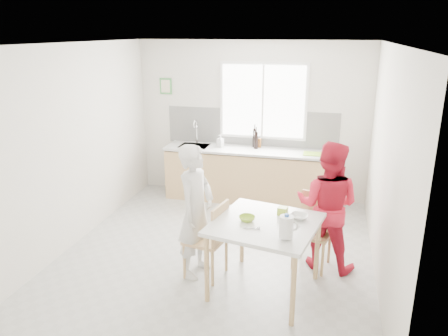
# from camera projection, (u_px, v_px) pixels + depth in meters

# --- Properties ---
(ground) EXTENTS (4.50, 4.50, 0.00)m
(ground) POSITION_uv_depth(u_px,v_px,m) (218.00, 251.00, 5.88)
(ground) COLOR #B7B7B2
(ground) RESTS_ON ground
(room_shell) EXTENTS (4.50, 4.50, 4.50)m
(room_shell) POSITION_uv_depth(u_px,v_px,m) (218.00, 132.00, 5.38)
(room_shell) COLOR silver
(room_shell) RESTS_ON ground
(window) EXTENTS (1.50, 0.06, 1.30)m
(window) POSITION_uv_depth(u_px,v_px,m) (263.00, 101.00, 7.38)
(window) COLOR white
(window) RESTS_ON room_shell
(backsplash) EXTENTS (3.00, 0.02, 0.65)m
(backsplash) POSITION_uv_depth(u_px,v_px,m) (251.00, 128.00, 7.58)
(backsplash) COLOR white
(backsplash) RESTS_ON room_shell
(picture_frame) EXTENTS (0.22, 0.03, 0.28)m
(picture_frame) POSITION_uv_depth(u_px,v_px,m) (166.00, 86.00, 7.73)
(picture_frame) COLOR #449647
(picture_frame) RESTS_ON room_shell
(kitchen_counter) EXTENTS (2.84, 0.64, 1.37)m
(kitchen_counter) POSITION_uv_depth(u_px,v_px,m) (247.00, 177.00, 7.56)
(kitchen_counter) COLOR tan
(kitchen_counter) RESTS_ON ground
(dining_table) EXTENTS (1.29, 1.29, 0.84)m
(dining_table) POSITION_uv_depth(u_px,v_px,m) (265.00, 230.00, 4.80)
(dining_table) COLOR white
(dining_table) RESTS_ON ground
(chair_left) EXTENTS (0.51, 0.51, 0.95)m
(chair_left) POSITION_uv_depth(u_px,v_px,m) (211.00, 237.00, 5.14)
(chair_left) COLOR tan
(chair_left) RESTS_ON ground
(chair_far) EXTENTS (0.51, 0.51, 0.93)m
(chair_far) POSITION_uv_depth(u_px,v_px,m) (314.00, 227.00, 5.43)
(chair_far) COLOR tan
(chair_far) RESTS_ON ground
(person_white) EXTENTS (0.50, 0.66, 1.62)m
(person_white) POSITION_uv_depth(u_px,v_px,m) (196.00, 211.00, 5.14)
(person_white) COLOR white
(person_white) RESTS_ON ground
(person_red) EXTENTS (0.89, 0.75, 1.62)m
(person_red) POSITION_uv_depth(u_px,v_px,m) (327.00, 206.00, 5.30)
(person_red) COLOR red
(person_red) RESTS_ON ground
(bowl_green) EXTENTS (0.21, 0.21, 0.06)m
(bowl_green) POSITION_uv_depth(u_px,v_px,m) (247.00, 218.00, 4.80)
(bowl_green) COLOR #9CC72E
(bowl_green) RESTS_ON dining_table
(bowl_white) EXTENTS (0.23, 0.23, 0.05)m
(bowl_white) POSITION_uv_depth(u_px,v_px,m) (299.00, 217.00, 4.85)
(bowl_white) COLOR white
(bowl_white) RESTS_ON dining_table
(milk_jug) EXTENTS (0.20, 0.14, 0.25)m
(milk_jug) POSITION_uv_depth(u_px,v_px,m) (287.00, 226.00, 4.36)
(milk_jug) COLOR white
(milk_jug) RESTS_ON dining_table
(green_box) EXTENTS (0.12, 0.12, 0.09)m
(green_box) POSITION_uv_depth(u_px,v_px,m) (283.00, 211.00, 4.96)
(green_box) COLOR #A6C82E
(green_box) RESTS_ON dining_table
(spoon) EXTENTS (0.16, 0.04, 0.01)m
(spoon) POSITION_uv_depth(u_px,v_px,m) (251.00, 228.00, 4.61)
(spoon) COLOR #A5A5AA
(spoon) RESTS_ON dining_table
(cutting_board) EXTENTS (0.35, 0.25, 0.01)m
(cutting_board) POSITION_uv_depth(u_px,v_px,m) (314.00, 154.00, 7.09)
(cutting_board) COLOR #97D130
(cutting_board) RESTS_ON kitchen_counter
(wine_bottle_a) EXTENTS (0.07, 0.07, 0.32)m
(wine_bottle_a) POSITION_uv_depth(u_px,v_px,m) (255.00, 138.00, 7.50)
(wine_bottle_a) COLOR black
(wine_bottle_a) RESTS_ON kitchen_counter
(wine_bottle_b) EXTENTS (0.07, 0.07, 0.30)m
(wine_bottle_b) POSITION_uv_depth(u_px,v_px,m) (256.00, 140.00, 7.40)
(wine_bottle_b) COLOR black
(wine_bottle_b) RESTS_ON kitchen_counter
(jar_amber) EXTENTS (0.06, 0.06, 0.16)m
(jar_amber) POSITION_uv_depth(u_px,v_px,m) (260.00, 143.00, 7.49)
(jar_amber) COLOR brown
(jar_amber) RESTS_ON kitchen_counter
(soap_bottle) EXTENTS (0.12, 0.12, 0.21)m
(soap_bottle) POSITION_uv_depth(u_px,v_px,m) (220.00, 141.00, 7.52)
(soap_bottle) COLOR #999999
(soap_bottle) RESTS_ON kitchen_counter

